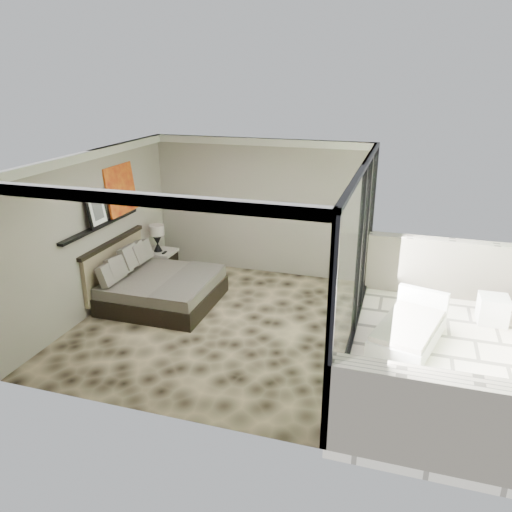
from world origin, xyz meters
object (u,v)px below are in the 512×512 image
(ottoman, at_px, (493,309))
(lounger, at_px, (409,330))
(bed, at_px, (157,286))
(nightstand, at_px, (162,262))
(table_lamp, at_px, (157,235))

(ottoman, distance_m, lounger, 1.74)
(bed, relative_size, nightstand, 3.52)
(table_lamp, bearing_deg, bed, -63.47)
(ottoman, xyz_separation_m, lounger, (-1.34, -1.11, -0.04))
(nightstand, height_order, table_lamp, table_lamp)
(bed, distance_m, nightstand, 1.40)
(nightstand, distance_m, lounger, 5.21)
(nightstand, distance_m, table_lamp, 0.61)
(bed, bearing_deg, nightstand, 113.93)
(ottoman, bearing_deg, table_lamp, 177.68)
(bed, height_order, ottoman, bed)
(bed, xyz_separation_m, nightstand, (-0.57, 1.27, -0.04))
(ottoman, bearing_deg, lounger, -140.43)
(bed, bearing_deg, table_lamp, 116.53)
(table_lamp, distance_m, lounger, 5.30)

